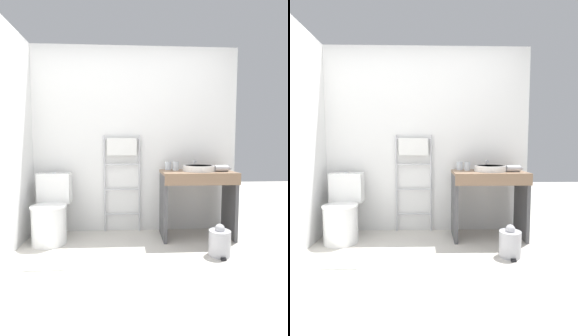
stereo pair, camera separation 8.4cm
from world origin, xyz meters
The scene contains 12 objects.
ground_plane centered at (0.00, 0.00, 0.00)m, with size 12.00×12.00×0.00m, color beige.
wall_back centered at (0.00, 1.57, 1.20)m, with size 2.77×0.12×2.40m, color white.
toilet centered at (-0.96, 1.15, 0.34)m, with size 0.40×0.57×0.81m.
towel_radiator centered at (-0.13, 1.46, 0.93)m, with size 0.48×0.06×1.27m.
vanity_counter centered at (0.80, 1.19, 0.55)m, with size 0.87×0.54×0.82m.
sink_basin centered at (0.82, 1.20, 0.86)m, with size 0.39×0.39×0.07m.
faucet centered at (0.82, 1.41, 0.90)m, with size 0.02×0.10×0.12m.
cup_near_wall centered at (0.46, 1.38, 0.87)m, with size 0.08×0.08×0.10m.
cup_near_edge centered at (0.56, 1.32, 0.88)m, with size 0.07×0.07×0.11m.
hair_dryer centered at (1.08, 1.14, 0.86)m, with size 0.21×0.17×0.08m.
trash_bin centered at (0.90, 0.64, 0.14)m, with size 0.22×0.26×0.33m.
bath_mat centered at (-0.87, 0.57, 0.01)m, with size 0.56×0.36×0.01m, color silver.
Camera 1 is at (-0.03, -1.94, 1.14)m, focal length 28.00 mm.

